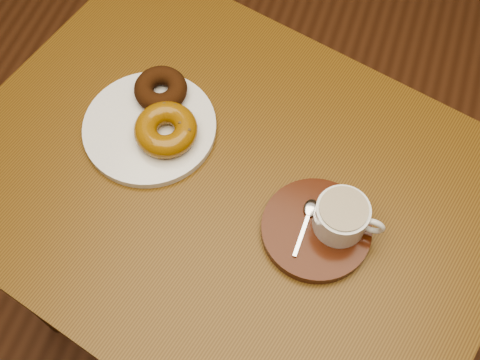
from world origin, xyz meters
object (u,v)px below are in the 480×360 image
(cafe_table, at_px, (230,216))
(donut_plate, at_px, (150,127))
(saucer, at_px, (316,230))
(coffee_cup, at_px, (342,217))

(cafe_table, xyz_separation_m, donut_plate, (-0.16, 0.05, 0.14))
(cafe_table, xyz_separation_m, saucer, (0.16, -0.04, 0.14))
(cafe_table, height_order, donut_plate, donut_plate)
(cafe_table, distance_m, coffee_cup, 0.26)
(donut_plate, relative_size, coffee_cup, 2.10)
(saucer, bearing_deg, cafe_table, 165.96)
(donut_plate, relative_size, saucer, 1.33)
(coffee_cup, bearing_deg, saucer, -152.02)
(cafe_table, bearing_deg, saucer, 0.71)
(donut_plate, distance_m, coffee_cup, 0.36)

